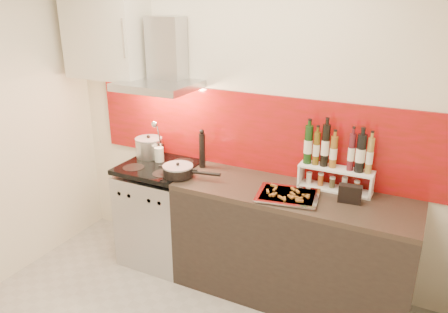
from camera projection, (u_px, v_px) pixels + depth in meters
The scene contains 13 objects.
back_wall at pixel (249, 122), 3.54m from camera, with size 3.40×0.02×2.60m, color silver.
backsplash at pixel (254, 133), 3.54m from camera, with size 3.00×0.02×0.64m, color maroon.
range_stove at pixel (161, 214), 3.88m from camera, with size 0.60×0.60×0.91m.
counter at pixel (290, 245), 3.37m from camera, with size 1.80×0.60×0.90m.
range_hood at pixel (163, 64), 3.54m from camera, with size 0.62×0.50×0.61m.
upper_cabinet at pixel (107, 35), 3.69m from camera, with size 0.70×0.35×0.72m, color beige.
stock_pot at pixel (149, 147), 3.87m from camera, with size 0.24×0.24×0.21m.
saute_pan at pixel (179, 171), 3.47m from camera, with size 0.47×0.24×0.11m.
utensil_jar at pixel (159, 150), 3.75m from camera, with size 0.08×0.12×0.39m.
pepper_mill at pixel (202, 149), 3.64m from camera, with size 0.05×0.05×0.33m.
step_shelf at pixel (336, 162), 3.19m from camera, with size 0.54×0.15×0.49m.
caddy_box at pixel (350, 194), 3.05m from camera, with size 0.16×0.07×0.14m, color black.
baking_tray at pixel (288, 195), 3.13m from camera, with size 0.49×0.40×0.03m.
Camera 1 is at (1.35, -1.74, 2.27)m, focal length 35.00 mm.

